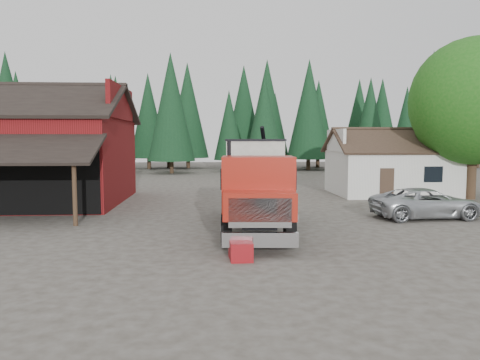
{
  "coord_description": "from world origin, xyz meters",
  "views": [
    {
      "loc": [
        0.41,
        -18.76,
        3.82
      ],
      "look_at": [
        1.84,
        4.32,
        1.8
      ],
      "focal_mm": 35.0,
      "sensor_mm": 36.0,
      "label": 1
    }
  ],
  "objects": [
    {
      "name": "near_pine_b",
      "position": [
        6.0,
        30.0,
        5.89
      ],
      "size": [
        3.96,
        3.96,
        10.4
      ],
      "color": "#382619",
      "rests_on": "ground"
    },
    {
      "name": "ground",
      "position": [
        0.0,
        0.0,
        0.0
      ],
      "size": [
        120.0,
        120.0,
        0.0
      ],
      "primitive_type": "plane",
      "color": "#413D33",
      "rests_on": "ground"
    },
    {
      "name": "deciduous_tree",
      "position": [
        17.01,
        9.97,
        5.91
      ],
      "size": [
        8.0,
        8.0,
        10.2
      ],
      "color": "#382619",
      "rests_on": "ground"
    },
    {
      "name": "red_barn",
      "position": [
        -11.0,
        9.9,
        2.69
      ],
      "size": [
        12.8,
        13.63,
        7.18
      ],
      "color": "maroon",
      "rests_on": "ground"
    },
    {
      "name": "farmhouse",
      "position": [
        13.0,
        13.0,
        1.67
      ],
      "size": [
        8.6,
        6.42,
        4.65
      ],
      "color": "silver",
      "rests_on": "ground"
    },
    {
      "name": "near_pine_c",
      "position": [
        22.0,
        26.0,
        6.89
      ],
      "size": [
        4.84,
        4.84,
        12.4
      ],
      "color": "#382619",
      "rests_on": "ground"
    },
    {
      "name": "near_pine_d",
      "position": [
        -4.0,
        34.0,
        7.39
      ],
      "size": [
        5.28,
        5.28,
        13.4
      ],
      "color": "#382619",
      "rests_on": "ground"
    },
    {
      "name": "equip_box",
      "position": [
        1.33,
        -4.12,
        0.3
      ],
      "size": [
        0.75,
        1.13,
        0.6
      ],
      "primitive_type": "cube",
      "rotation": [
        0.0,
        0.0,
        0.04
      ],
      "color": "maroon",
      "rests_on": "ground"
    },
    {
      "name": "feed_truck",
      "position": [
        2.3,
        0.9,
        2.08
      ],
      "size": [
        3.24,
        9.98,
        4.44
      ],
      "rotation": [
        0.0,
        0.0,
        -0.06
      ],
      "color": "black",
      "rests_on": "ground"
    },
    {
      "name": "conifer_backdrop",
      "position": [
        0.0,
        42.0,
        0.0
      ],
      "size": [
        76.0,
        16.0,
        16.0
      ],
      "primitive_type": null,
      "color": "black",
      "rests_on": "ground"
    },
    {
      "name": "silver_car",
      "position": [
        10.82,
        3.04,
        0.73
      ],
      "size": [
        5.43,
        2.79,
        1.47
      ],
      "primitive_type": "imported",
      "rotation": [
        0.0,
        0.0,
        1.64
      ],
      "color": "#B9BDC1",
      "rests_on": "ground"
    }
  ]
}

